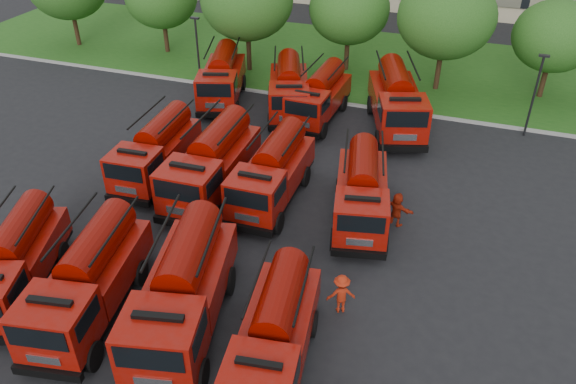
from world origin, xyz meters
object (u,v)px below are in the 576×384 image
at_px(fire_truck_3, 275,334).
at_px(fire_truck_6, 273,172).
at_px(fire_truck_1, 89,280).
at_px(fire_truck_11, 397,101).
at_px(fire_truck_0, 15,261).
at_px(firefighter_4, 144,193).
at_px(firefighter_5, 395,224).
at_px(fire_truck_10, 319,96).
at_px(firefighter_3, 340,310).
at_px(fire_truck_5, 212,163).
at_px(fire_truck_2, 183,290).
at_px(fire_truck_9, 289,89).
at_px(fire_truck_4, 157,150).
at_px(fire_truck_8, 222,78).
at_px(fire_truck_7, 362,192).

relative_size(fire_truck_3, fire_truck_6, 0.96).
height_order(fire_truck_1, fire_truck_11, fire_truck_11).
xyz_separation_m(fire_truck_0, firefighter_4, (0.87, 7.81, -1.51)).
xyz_separation_m(fire_truck_3, firefighter_4, (-10.23, 7.97, -1.50)).
bearing_deg(firefighter_5, fire_truck_1, 68.29).
distance_m(fire_truck_6, fire_truck_11, 10.91).
height_order(fire_truck_10, firefighter_3, fire_truck_10).
relative_size(fire_truck_5, fire_truck_6, 1.09).
relative_size(fire_truck_5, firefighter_4, 5.16).
bearing_deg(firefighter_4, fire_truck_1, 155.19).
distance_m(fire_truck_0, fire_truck_2, 7.29).
distance_m(fire_truck_1, fire_truck_9, 19.64).
height_order(fire_truck_2, fire_truck_5, fire_truck_5).
distance_m(fire_truck_4, fire_truck_11, 14.76).
xyz_separation_m(firefighter_3, firefighter_4, (-11.73, 4.70, 0.00)).
xyz_separation_m(fire_truck_0, fire_truck_10, (6.87, 19.21, 0.06)).
height_order(fire_truck_0, fire_truck_5, fire_truck_5).
relative_size(fire_truck_8, firefighter_5, 4.44).
bearing_deg(fire_truck_11, fire_truck_4, -155.67).
distance_m(fire_truck_1, fire_truck_7, 12.60).
height_order(fire_truck_9, firefighter_3, fire_truck_9).
bearing_deg(fire_truck_11, fire_truck_0, -138.68).
bearing_deg(fire_truck_4, fire_truck_1, -77.59).
bearing_deg(fire_truck_9, firefighter_3, -83.94).
height_order(fire_truck_2, fire_truck_8, fire_truck_2).
relative_size(fire_truck_2, fire_truck_5, 1.04).
bearing_deg(fire_truck_8, fire_truck_7, -58.12).
bearing_deg(firefighter_3, fire_truck_2, 1.34).
distance_m(fire_truck_10, firefighter_4, 12.98).
xyz_separation_m(firefighter_3, firefighter_5, (1.02, 6.39, 0.00)).
bearing_deg(firefighter_4, fire_truck_9, -61.82).
distance_m(fire_truck_3, fire_truck_11, 19.72).
bearing_deg(fire_truck_9, fire_truck_7, -74.37).
bearing_deg(fire_truck_11, fire_truck_7, -106.65).
bearing_deg(fire_truck_1, fire_truck_0, 168.51).
bearing_deg(fire_truck_0, fire_truck_8, 71.10).
height_order(fire_truck_1, firefighter_4, fire_truck_1).
bearing_deg(fire_truck_8, firefighter_5, -53.99).
distance_m(fire_truck_3, firefighter_5, 10.10).
distance_m(fire_truck_11, firefighter_5, 10.39).
height_order(fire_truck_8, fire_truck_11, fire_truck_11).
relative_size(fire_truck_6, fire_truck_7, 0.99).
bearing_deg(fire_truck_4, fire_truck_10, 53.71).
bearing_deg(firefighter_4, fire_truck_2, 177.59).
relative_size(fire_truck_6, fire_truck_9, 0.94).
bearing_deg(fire_truck_6, fire_truck_3, -69.83).
bearing_deg(fire_truck_7, fire_truck_9, 113.17).
bearing_deg(fire_truck_7, firefighter_5, -7.05).
xyz_separation_m(fire_truck_3, fire_truck_4, (-10.34, 9.81, 0.07)).
height_order(fire_truck_7, fire_truck_9, fire_truck_9).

